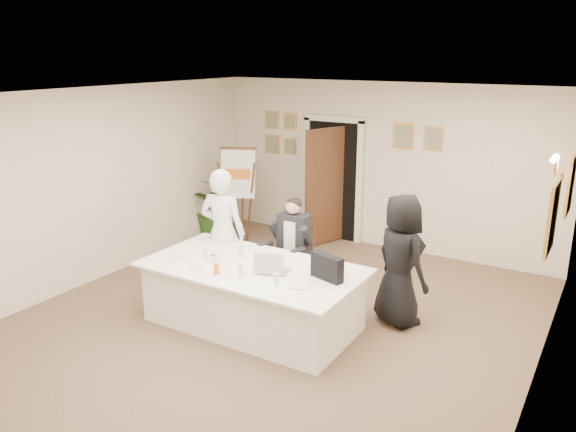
{
  "coord_description": "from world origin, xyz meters",
  "views": [
    {
      "loc": [
        3.49,
        -5.27,
        3.27
      ],
      "look_at": [
        -0.09,
        0.6,
        1.25
      ],
      "focal_mm": 35.0,
      "sensor_mm": 36.0,
      "label": 1
    }
  ],
  "objects_px": {
    "conference_table": "(253,295)",
    "paper_stack": "(297,286)",
    "steel_jug": "(214,259)",
    "laptop": "(274,260)",
    "seated_man": "(292,246)",
    "standing_woman": "(400,260)",
    "oj_glass": "(217,269)",
    "flip_chart": "(240,200)",
    "laptop_bag": "(327,267)",
    "potted_palm": "(216,206)",
    "standing_man": "(223,232)"
  },
  "relations": [
    {
      "from": "seated_man",
      "to": "laptop",
      "type": "distance_m",
      "value": 1.18
    },
    {
      "from": "potted_palm",
      "to": "steel_jug",
      "type": "distance_m",
      "value": 3.53
    },
    {
      "from": "standing_woman",
      "to": "standing_man",
      "type": "bearing_deg",
      "value": 41.1
    },
    {
      "from": "standing_man",
      "to": "laptop_bag",
      "type": "bearing_deg",
      "value": 153.6
    },
    {
      "from": "conference_table",
      "to": "standing_man",
      "type": "relative_size",
      "value": 1.5
    },
    {
      "from": "flip_chart",
      "to": "standing_woman",
      "type": "xyz_separation_m",
      "value": [
        3.46,
        -1.43,
        0.05
      ]
    },
    {
      "from": "standing_man",
      "to": "standing_woman",
      "type": "relative_size",
      "value": 1.07
    },
    {
      "from": "laptop",
      "to": "conference_table",
      "type": "bearing_deg",
      "value": 162.53
    },
    {
      "from": "conference_table",
      "to": "paper_stack",
      "type": "relative_size",
      "value": 9.46
    },
    {
      "from": "laptop_bag",
      "to": "flip_chart",
      "type": "bearing_deg",
      "value": 157.27
    },
    {
      "from": "seated_man",
      "to": "potted_palm",
      "type": "height_order",
      "value": "seated_man"
    },
    {
      "from": "seated_man",
      "to": "conference_table",
      "type": "bearing_deg",
      "value": -71.75
    },
    {
      "from": "laptop",
      "to": "seated_man",
      "type": "bearing_deg",
      "value": 93.74
    },
    {
      "from": "laptop_bag",
      "to": "oj_glass",
      "type": "height_order",
      "value": "laptop_bag"
    },
    {
      "from": "seated_man",
      "to": "laptop",
      "type": "bearing_deg",
      "value": -55.53
    },
    {
      "from": "conference_table",
      "to": "steel_jug",
      "type": "distance_m",
      "value": 0.65
    },
    {
      "from": "conference_table",
      "to": "standing_woman",
      "type": "height_order",
      "value": "standing_woman"
    },
    {
      "from": "seated_man",
      "to": "paper_stack",
      "type": "xyz_separation_m",
      "value": [
        0.86,
        -1.33,
        0.1
      ]
    },
    {
      "from": "potted_palm",
      "to": "standing_woman",
      "type": "bearing_deg",
      "value": -21.17
    },
    {
      "from": "conference_table",
      "to": "oj_glass",
      "type": "bearing_deg",
      "value": -114.62
    },
    {
      "from": "oj_glass",
      "to": "standing_man",
      "type": "bearing_deg",
      "value": 124.37
    },
    {
      "from": "standing_woman",
      "to": "steel_jug",
      "type": "bearing_deg",
      "value": 62.41
    },
    {
      "from": "flip_chart",
      "to": "laptop",
      "type": "bearing_deg",
      "value": -46.84
    },
    {
      "from": "paper_stack",
      "to": "oj_glass",
      "type": "bearing_deg",
      "value": -169.2
    },
    {
      "from": "conference_table",
      "to": "paper_stack",
      "type": "xyz_separation_m",
      "value": [
        0.78,
        -0.25,
        0.4
      ]
    },
    {
      "from": "conference_table",
      "to": "seated_man",
      "type": "distance_m",
      "value": 1.12
    },
    {
      "from": "seated_man",
      "to": "flip_chart",
      "type": "xyz_separation_m",
      "value": [
        -1.87,
        1.35,
        0.09
      ]
    },
    {
      "from": "laptop",
      "to": "oj_glass",
      "type": "xyz_separation_m",
      "value": [
        -0.52,
        -0.43,
        -0.07
      ]
    },
    {
      "from": "flip_chart",
      "to": "standing_woman",
      "type": "bearing_deg",
      "value": -22.5
    },
    {
      "from": "standing_woman",
      "to": "potted_palm",
      "type": "height_order",
      "value": "standing_woman"
    },
    {
      "from": "laptop_bag",
      "to": "standing_woman",
      "type": "bearing_deg",
      "value": 73.92
    },
    {
      "from": "steel_jug",
      "to": "oj_glass",
      "type": "bearing_deg",
      "value": -46.05
    },
    {
      "from": "steel_jug",
      "to": "standing_man",
      "type": "bearing_deg",
      "value": 120.46
    },
    {
      "from": "standing_man",
      "to": "oj_glass",
      "type": "height_order",
      "value": "standing_man"
    },
    {
      "from": "laptop_bag",
      "to": "steel_jug",
      "type": "distance_m",
      "value": 1.44
    },
    {
      "from": "seated_man",
      "to": "standing_man",
      "type": "height_order",
      "value": "standing_man"
    },
    {
      "from": "oj_glass",
      "to": "steel_jug",
      "type": "xyz_separation_m",
      "value": [
        -0.25,
        0.26,
        -0.01
      ]
    },
    {
      "from": "flip_chart",
      "to": "standing_man",
      "type": "height_order",
      "value": "standing_man"
    },
    {
      "from": "conference_table",
      "to": "laptop",
      "type": "height_order",
      "value": "laptop"
    },
    {
      "from": "flip_chart",
      "to": "laptop_bag",
      "type": "xyz_separation_m",
      "value": [
        2.91,
        -2.32,
        0.14
      ]
    },
    {
      "from": "laptop",
      "to": "steel_jug",
      "type": "relative_size",
      "value": 3.38
    },
    {
      "from": "potted_palm",
      "to": "laptop_bag",
      "type": "height_order",
      "value": "potted_palm"
    },
    {
      "from": "paper_stack",
      "to": "steel_jug",
      "type": "height_order",
      "value": "steel_jug"
    },
    {
      "from": "laptop_bag",
      "to": "seated_man",
      "type": "bearing_deg",
      "value": 152.82
    },
    {
      "from": "conference_table",
      "to": "paper_stack",
      "type": "height_order",
      "value": "paper_stack"
    },
    {
      "from": "seated_man",
      "to": "laptop_bag",
      "type": "relative_size",
      "value": 3.32
    },
    {
      "from": "laptop",
      "to": "paper_stack",
      "type": "xyz_separation_m",
      "value": [
        0.46,
        -0.24,
        -0.13
      ]
    },
    {
      "from": "flip_chart",
      "to": "steel_jug",
      "type": "bearing_deg",
      "value": -59.95
    },
    {
      "from": "standing_woman",
      "to": "laptop",
      "type": "distance_m",
      "value": 1.55
    },
    {
      "from": "conference_table",
      "to": "potted_palm",
      "type": "height_order",
      "value": "potted_palm"
    }
  ]
}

